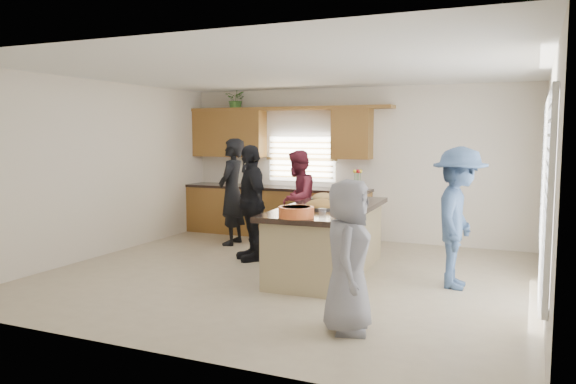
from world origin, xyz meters
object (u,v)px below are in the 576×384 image
at_px(island, 328,241).
at_px(woman_right_back, 459,218).
at_px(woman_left_mid, 297,199).
at_px(woman_right_front, 348,256).
at_px(woman_left_back, 232,192).
at_px(salad_bowl, 296,212).
at_px(woman_left_front, 251,203).

distance_m(island, woman_right_back, 1.83).
height_order(woman_left_mid, woman_right_front, woman_left_mid).
relative_size(woman_left_back, woman_left_mid, 1.12).
height_order(island, woman_left_back, woman_left_back).
bearing_deg(woman_left_back, woman_right_front, 35.95).
bearing_deg(woman_right_back, salad_bowl, 122.84).
xyz_separation_m(woman_left_back, woman_left_mid, (1.14, 0.27, -0.10)).
xyz_separation_m(island, woman_left_mid, (-1.10, 1.51, 0.39)).
relative_size(salad_bowl, woman_right_back, 0.24).
bearing_deg(woman_left_back, woman_right_back, 64.55).
distance_m(island, woman_right_front, 2.40).
bearing_deg(salad_bowl, woman_right_back, 32.44).
bearing_deg(woman_right_front, woman_left_back, 31.14).
bearing_deg(woman_right_front, woman_left_front, 31.52).
xyz_separation_m(woman_right_back, woman_right_front, (-0.79, -2.10, -0.14)).
height_order(woman_left_mid, woman_left_front, woman_left_front).
height_order(woman_left_back, woman_left_front, woman_left_back).
distance_m(woman_right_back, woman_right_front, 2.25).
relative_size(island, woman_left_mid, 1.64).
xyz_separation_m(island, woman_right_back, (1.78, -0.06, 0.45)).
bearing_deg(woman_left_mid, salad_bowl, 19.34).
bearing_deg(island, woman_left_mid, 123.37).
bearing_deg(island, salad_bowl, -91.95).
height_order(woman_left_front, woman_right_front, woman_left_front).
bearing_deg(woman_left_mid, woman_left_front, -15.40).
xyz_separation_m(woman_left_mid, woman_right_front, (2.09, -3.68, -0.08)).
xyz_separation_m(woman_left_back, woman_right_front, (3.22, -3.40, -0.18)).
distance_m(salad_bowl, woman_left_front, 2.02).
relative_size(island, woman_left_front, 1.54).
xyz_separation_m(woman_left_mid, woman_right_back, (2.88, -1.57, 0.06)).
bearing_deg(woman_right_front, salad_bowl, 32.34).
distance_m(woman_left_back, woman_left_mid, 1.17).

